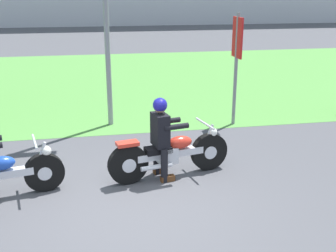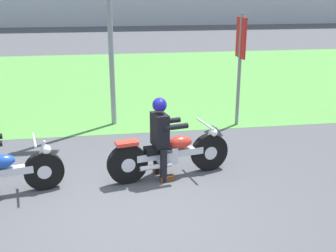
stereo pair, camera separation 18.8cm
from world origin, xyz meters
name	(u,v)px [view 1 (the left image)]	position (x,y,z in m)	size (l,w,h in m)	color
ground	(136,207)	(0.00, 0.00, 0.00)	(120.00, 120.00, 0.00)	#4C4C51
grass_verge	(108,79)	(0.00, 9.29, 0.00)	(60.00, 12.00, 0.01)	#549342
motorcycle_lead	(170,154)	(0.71, 0.98, 0.41)	(2.16, 0.75, 0.90)	black
rider_lead	(161,132)	(0.55, 0.95, 0.83)	(0.61, 0.54, 1.42)	black
sign_banner	(237,52)	(2.74, 3.57, 1.72)	(0.08, 0.60, 2.60)	gray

